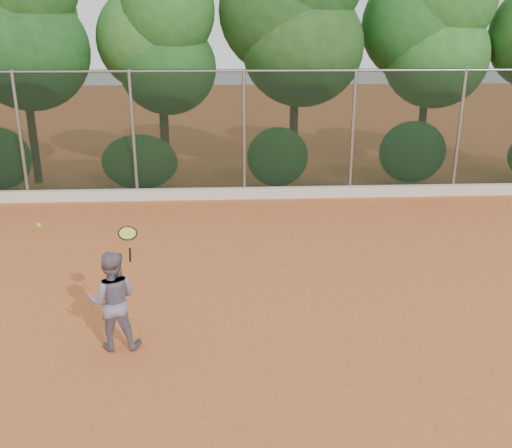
{
  "coord_description": "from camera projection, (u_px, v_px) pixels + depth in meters",
  "views": [
    {
      "loc": [
        -0.52,
        -8.51,
        4.55
      ],
      "look_at": [
        0.0,
        1.0,
        1.25
      ],
      "focal_mm": 40.0,
      "sensor_mm": 36.0,
      "label": 1
    }
  ],
  "objects": [
    {
      "name": "concrete_curb",
      "position": [
        245.0,
        193.0,
        15.93
      ],
      "size": [
        24.0,
        0.2,
        0.3
      ],
      "primitive_type": "cube",
      "color": "silver",
      "rests_on": "ground"
    },
    {
      "name": "chainlink_fence",
      "position": [
        244.0,
        131.0,
        15.54
      ],
      "size": [
        24.09,
        0.09,
        3.5
      ],
      "color": "black",
      "rests_on": "ground"
    },
    {
      "name": "foliage_backdrop",
      "position": [
        222.0,
        32.0,
        16.54
      ],
      "size": [
        23.7,
        3.63,
        7.55
      ],
      "color": "#402B18",
      "rests_on": "ground"
    },
    {
      "name": "tennis_racket",
      "position": [
        128.0,
        236.0,
        7.93
      ],
      "size": [
        0.33,
        0.31,
        0.55
      ],
      "color": "black",
      "rests_on": "ground"
    },
    {
      "name": "tennis_ball_in_flight",
      "position": [
        39.0,
        225.0,
        8.49
      ],
      "size": [
        0.07,
        0.07,
        0.07
      ],
      "color": "#C8E133",
      "rests_on": "ground"
    },
    {
      "name": "tennis_player",
      "position": [
        113.0,
        301.0,
        8.33
      ],
      "size": [
        0.77,
        0.61,
        1.53
      ],
      "primitive_type": "imported",
      "rotation": [
        0.0,
        0.0,
        3.19
      ],
      "color": "slate",
      "rests_on": "ground"
    },
    {
      "name": "ground",
      "position": [
        259.0,
        314.0,
        9.54
      ],
      "size": [
        80.0,
        80.0,
        0.0
      ],
      "primitive_type": "plane",
      "color": "#C7632F",
      "rests_on": "ground"
    }
  ]
}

